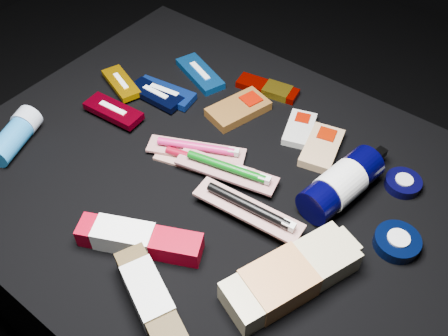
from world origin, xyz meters
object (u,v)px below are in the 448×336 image
Objects in this scene: deodorant_stick at (15,135)px; lotion_bottle at (341,184)px; toothpaste_carton_red at (134,239)px; bodywash_bottle at (289,278)px.

lotion_bottle is at bearing 4.91° from deodorant_stick.
toothpaste_carton_red is at bearing -116.47° from lotion_bottle.
toothpaste_carton_red is at bearing -25.19° from deodorant_stick.
bodywash_bottle is at bearing -73.88° from lotion_bottle.
bodywash_bottle is at bearing -4.57° from toothpaste_carton_red.
lotion_bottle is 0.63m from deodorant_stick.
lotion_bottle is 0.91× the size of bodywash_bottle.
bodywash_bottle is 0.60m from deodorant_stick.
deodorant_stick is at bearing 149.90° from toothpaste_carton_red.
lotion_bottle is 1.62× the size of deodorant_stick.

